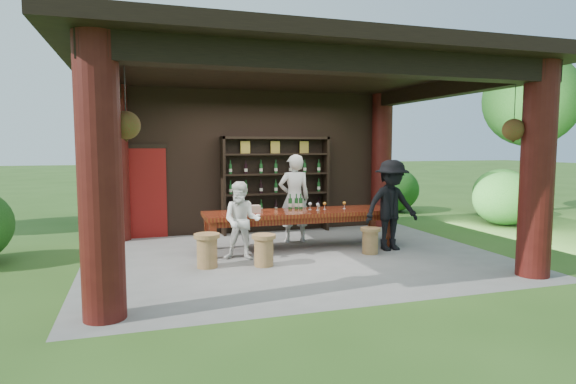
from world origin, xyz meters
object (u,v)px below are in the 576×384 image
object	(u,v)px
stool_far_left	(207,250)
guest_man	(391,205)
napkin_basket	(253,209)
wine_shelf	(276,185)
tasting_table	(300,216)
stool_near_left	(264,249)
stool_near_right	(370,240)
host	(294,198)
guest_woman	(242,221)

from	to	relation	value
stool_far_left	guest_man	distance (m)	3.67
stool_far_left	napkin_basket	distance (m)	1.52
stool_far_left	napkin_basket	bearing A→B (deg)	43.85
wine_shelf	guest_man	bearing A→B (deg)	-57.75
tasting_table	stool_near_left	size ratio (longest dim) A/B	7.02
napkin_basket	tasting_table	bearing A→B (deg)	-1.26
tasting_table	napkin_basket	distance (m)	0.96
tasting_table	stool_near_left	bearing A→B (deg)	-131.85
stool_near_right	napkin_basket	size ratio (longest dim) A/B	1.89
host	guest_woman	xyz separation A→B (m)	(-1.39, -1.25, -0.22)
stool_far_left	guest_woman	world-z (taller)	guest_woman
host	guest_woman	distance (m)	1.88
host	napkin_basket	size ratio (longest dim) A/B	7.11
guest_man	wine_shelf	bearing A→B (deg)	118.42
napkin_basket	stool_far_left	bearing A→B (deg)	-136.15
guest_man	napkin_basket	world-z (taller)	guest_man
guest_man	napkin_basket	xyz separation A→B (m)	(-2.58, 0.71, -0.06)
napkin_basket	stool_near_right	bearing A→B (deg)	-23.24
stool_near_left	host	world-z (taller)	host
tasting_table	napkin_basket	bearing A→B (deg)	178.74
tasting_table	host	world-z (taller)	host
stool_near_left	host	size ratio (longest dim) A/B	0.29
stool_near_left	guest_woman	xyz separation A→B (m)	(-0.25, 0.56, 0.42)
stool_far_left	host	xyz separation A→B (m)	(2.07, 1.62, 0.62)
stool_far_left	stool_near_right	bearing A→B (deg)	2.01
guest_woman	napkin_basket	world-z (taller)	guest_woman
wine_shelf	stool_near_right	world-z (taller)	wine_shelf
guest_woman	stool_far_left	bearing A→B (deg)	-131.00
stool_far_left	wine_shelf	bearing A→B (deg)	54.50
wine_shelf	stool_near_right	size ratio (longest dim) A/B	5.16
wine_shelf	tasting_table	distance (m)	1.91
stool_near_left	host	xyz separation A→B (m)	(1.14, 1.81, 0.64)
stool_near_right	napkin_basket	world-z (taller)	napkin_basket
stool_near_right	host	world-z (taller)	host
wine_shelf	host	world-z (taller)	wine_shelf
stool_near_left	napkin_basket	distance (m)	1.30
stool_near_right	guest_woman	world-z (taller)	guest_woman
wine_shelf	stool_far_left	size ratio (longest dim) A/B	4.45
stool_far_left	guest_man	world-z (taller)	guest_man
stool_near_left	stool_far_left	bearing A→B (deg)	168.48
tasting_table	guest_woman	bearing A→B (deg)	-155.28
stool_near_right	guest_woman	xyz separation A→B (m)	(-2.40, 0.27, 0.44)
wine_shelf	napkin_basket	distance (m)	2.10
tasting_table	stool_far_left	bearing A→B (deg)	-153.79
host	wine_shelf	bearing A→B (deg)	-83.25
guest_woman	napkin_basket	size ratio (longest dim) A/B	5.39
tasting_table	guest_man	distance (m)	1.80
napkin_basket	wine_shelf	bearing A→B (deg)	61.79
stool_near_right	wine_shelf	bearing A→B (deg)	111.53
stool_near_left	stool_far_left	size ratio (longest dim) A/B	0.94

